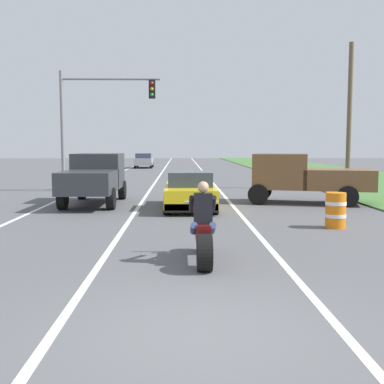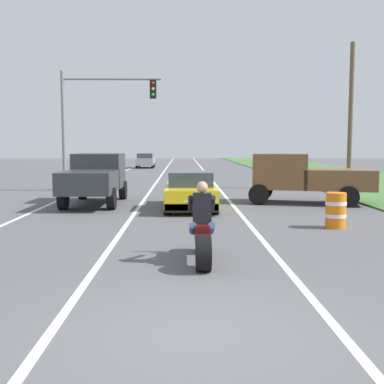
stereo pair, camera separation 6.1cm
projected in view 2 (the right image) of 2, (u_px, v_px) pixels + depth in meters
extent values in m
plane|color=#565659|center=(195.00, 334.00, 5.82)|extent=(160.00, 160.00, 0.00)
cube|color=white|center=(86.00, 188.00, 25.61)|extent=(0.14, 120.00, 0.01)
cube|color=white|center=(218.00, 188.00, 25.76)|extent=(0.14, 120.00, 0.01)
cube|color=white|center=(152.00, 188.00, 25.69)|extent=(0.14, 120.00, 0.01)
cylinder|color=black|center=(203.00, 253.00, 8.70)|extent=(0.28, 0.69, 0.69)
cylinder|color=black|center=(200.00, 238.00, 10.25)|extent=(0.12, 0.63, 0.63)
cube|color=#590F0F|center=(202.00, 231.00, 9.50)|extent=(0.28, 1.10, 0.36)
cylinder|color=#B2B2B7|center=(200.00, 222.00, 10.13)|extent=(0.08, 0.36, 0.73)
cylinder|color=#A5A5AA|center=(200.00, 202.00, 10.07)|extent=(0.70, 0.05, 0.05)
cube|color=black|center=(202.00, 208.00, 9.22)|extent=(0.36, 0.24, 0.60)
sphere|color=tan|center=(202.00, 187.00, 9.18)|extent=(0.22, 0.22, 0.22)
cylinder|color=#384C7A|center=(193.00, 228.00, 9.29)|extent=(0.14, 0.47, 0.32)
cylinder|color=black|center=(191.00, 204.00, 9.51)|extent=(0.10, 0.51, 0.40)
cylinder|color=#384C7A|center=(211.00, 228.00, 9.29)|extent=(0.14, 0.47, 0.32)
cylinder|color=black|center=(212.00, 204.00, 9.52)|extent=(0.10, 0.51, 0.40)
cube|color=yellow|center=(190.00, 194.00, 17.39)|extent=(1.80, 4.30, 0.64)
cube|color=#333D4C|center=(191.00, 179.00, 17.14)|extent=(1.56, 1.70, 0.52)
cube|color=black|center=(192.00, 208.00, 15.38)|extent=(1.76, 0.20, 0.28)
cylinder|color=black|center=(170.00, 195.00, 18.99)|extent=(0.24, 0.64, 0.64)
cylinder|color=black|center=(210.00, 195.00, 19.02)|extent=(0.24, 0.64, 0.64)
cylinder|color=black|center=(167.00, 205.00, 15.81)|extent=(0.24, 0.64, 0.64)
cylinder|color=black|center=(215.00, 205.00, 15.84)|extent=(0.24, 0.64, 0.64)
cube|color=#2D3035|center=(99.00, 171.00, 19.50)|extent=(1.90, 2.10, 1.40)
cube|color=#333D4C|center=(100.00, 161.00, 19.81)|extent=(1.67, 0.29, 0.57)
cube|color=#2D3035|center=(89.00, 182.00, 17.29)|extent=(1.90, 2.70, 0.80)
cylinder|color=black|center=(83.00, 190.00, 20.37)|extent=(0.28, 0.80, 0.80)
cylinder|color=black|center=(123.00, 190.00, 20.40)|extent=(0.28, 0.80, 0.80)
cylinder|color=black|center=(63.00, 199.00, 17.03)|extent=(0.28, 0.80, 0.80)
cylinder|color=black|center=(111.00, 199.00, 17.07)|extent=(0.28, 0.80, 0.80)
cube|color=brown|center=(281.00, 171.00, 19.09)|extent=(2.52, 2.38, 1.40)
cube|color=#333D4C|center=(273.00, 161.00, 19.13)|extent=(0.71, 1.69, 0.57)
cube|color=brown|center=(339.00, 179.00, 18.58)|extent=(3.10, 2.53, 0.80)
cylinder|color=black|center=(259.00, 194.00, 18.52)|extent=(0.85, 0.48, 0.80)
cylinder|color=black|center=(263.00, 190.00, 20.20)|extent=(0.85, 0.48, 0.80)
cylinder|color=black|center=(348.00, 197.00, 17.73)|extent=(0.85, 0.48, 0.80)
cylinder|color=black|center=(345.00, 192.00, 19.41)|extent=(0.85, 0.48, 0.80)
cylinder|color=gray|center=(64.00, 132.00, 23.69)|extent=(0.18, 0.18, 6.00)
cylinder|color=gray|center=(112.00, 79.00, 23.48)|extent=(4.90, 0.12, 0.12)
cube|color=black|center=(153.00, 89.00, 23.57)|extent=(0.32, 0.24, 0.90)
sphere|color=red|center=(153.00, 83.00, 23.40)|extent=(0.16, 0.16, 0.16)
sphere|color=orange|center=(153.00, 89.00, 23.43)|extent=(0.16, 0.16, 0.16)
sphere|color=green|center=(153.00, 95.00, 23.46)|extent=(0.16, 0.16, 0.16)
cylinder|color=brown|center=(351.00, 117.00, 24.61)|extent=(0.24, 0.24, 7.60)
cylinder|color=orange|center=(336.00, 210.00, 13.25)|extent=(0.56, 0.56, 1.00)
cylinder|color=white|center=(336.00, 203.00, 13.23)|extent=(0.58, 0.58, 0.10)
cylinder|color=white|center=(336.00, 216.00, 13.26)|extent=(0.58, 0.58, 0.10)
cube|color=#99999E|center=(146.00, 162.00, 48.79)|extent=(1.76, 4.00, 0.70)
cube|color=#333D4C|center=(145.00, 156.00, 48.53)|extent=(1.56, 2.00, 0.50)
cylinder|color=black|center=(139.00, 164.00, 50.20)|extent=(0.20, 0.60, 0.60)
cylinder|color=black|center=(154.00, 164.00, 50.23)|extent=(0.20, 0.60, 0.60)
cylinder|color=black|center=(137.00, 166.00, 47.41)|extent=(0.20, 0.60, 0.60)
cylinder|color=black|center=(152.00, 165.00, 47.44)|extent=(0.20, 0.60, 0.60)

